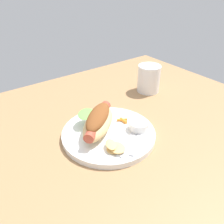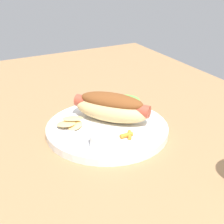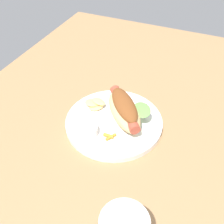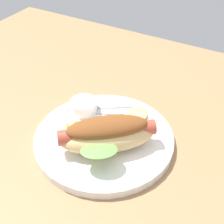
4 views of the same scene
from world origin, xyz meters
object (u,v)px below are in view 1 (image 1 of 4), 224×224
fork (138,138)px  chips_pile (114,147)px  knife (130,140)px  plate (109,134)px  drinking_cup (149,79)px  hot_dog (98,121)px  carrot_garnish (123,120)px  sauce_ramekin (139,126)px

fork → chips_pile: size_ratio=1.98×
knife → chips_pile: bearing=157.1°
plate → drinking_cup: bearing=26.3°
plate → knife: bearing=-70.9°
fork → chips_pile: chips_pile is taller
hot_dog → fork: 11.60cm
carrot_garnish → fork: bearing=-102.1°
plate → drinking_cup: size_ratio=2.56×
hot_dog → fork: (6.16, -9.39, -2.91)cm
hot_dog → knife: size_ratio=1.23×
sauce_ramekin → chips_pile: bearing=-165.4°
fork → plate: bearing=86.8°
fork → carrot_garnish: bearing=43.6°
chips_pile → drinking_cup: drinking_cup is taller
plate → sauce_ramekin: 8.42cm
chips_pile → drinking_cup: bearing=33.2°
plate → fork: size_ratio=2.02×
knife → chips_pile: (-5.46, -0.42, 0.67)cm
carrot_garnish → drinking_cup: size_ratio=0.30×
chips_pile → drinking_cup: size_ratio=0.64×
drinking_cup → carrot_garnish: bearing=-150.9°
hot_dog → sauce_ramekin: 11.21cm
plate → chips_pile: size_ratio=4.01×
hot_dog → sauce_ramekin: size_ratio=3.16×
carrot_garnish → knife: bearing=-116.4°
knife → hot_dog: bearing=88.2°
plate → sauce_ramekin: sauce_ramekin is taller
knife → chips_pile: chips_pile is taller
sauce_ramekin → carrot_garnish: 5.77cm
sauce_ramekin → carrot_garnish: sauce_ramekin is taller
plate → sauce_ramekin: (7.14, -3.97, 2.03)cm
sauce_ramekin → knife: (-4.97, -2.29, -1.05)cm
sauce_ramekin → chips_pile: 10.78cm
hot_dog → sauce_ramekin: (9.07, -6.32, -1.88)cm
fork → hot_dog: bearing=89.0°
plate → carrot_garnish: 6.43cm
carrot_garnish → drinking_cup: (22.04, 12.25, 2.95)cm
knife → carrot_garnish: bearing=36.3°
chips_pile → carrot_garnish: 12.56cm
sauce_ramekin → drinking_cup: drinking_cup is taller
fork → drinking_cup: (23.90, 20.93, 3.17)cm
hot_dog → plate: bearing=-90.6°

